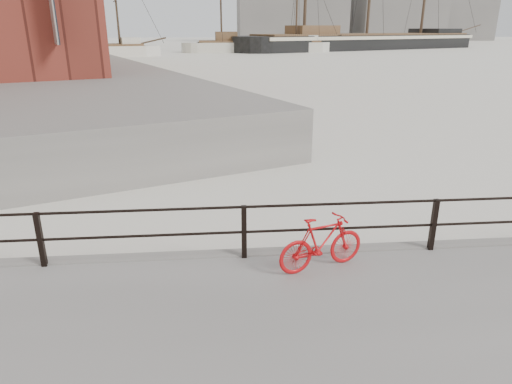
# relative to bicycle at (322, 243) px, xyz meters

# --- Properties ---
(ground) EXTENTS (400.00, 400.00, 0.00)m
(ground) POSITION_rel_bicycle_xyz_m (2.21, 0.67, -0.83)
(ground) COLOR white
(ground) RESTS_ON ground
(guardrail) EXTENTS (28.00, 0.10, 1.00)m
(guardrail) POSITION_rel_bicycle_xyz_m (2.21, 0.52, 0.02)
(guardrail) COLOR black
(guardrail) RESTS_ON promenade
(bicycle) EXTENTS (1.60, 0.73, 0.97)m
(bicycle) POSITION_rel_bicycle_xyz_m (0.00, 0.00, 0.00)
(bicycle) COLOR red
(bicycle) RESTS_ON promenade
(barque_black) EXTENTS (70.04, 46.76, 37.36)m
(barque_black) POSITION_rel_bicycle_xyz_m (29.20, 87.79, -0.83)
(barque_black) COLOR black
(barque_black) RESTS_ON ground
(schooner_mid) EXTENTS (29.99, 13.57, 21.20)m
(schooner_mid) POSITION_rel_bicycle_xyz_m (6.56, 78.76, -0.83)
(schooner_mid) COLOR beige
(schooner_mid) RESTS_ON ground
(schooner_left) EXTENTS (26.57, 16.94, 18.64)m
(schooner_left) POSITION_rel_bicycle_xyz_m (-21.34, 66.79, -0.83)
(schooner_left) COLOR beige
(schooner_left) RESTS_ON ground
(industrial_west) EXTENTS (32.00, 18.00, 18.00)m
(industrial_west) POSITION_rel_bicycle_xyz_m (22.21, 140.67, 8.17)
(industrial_west) COLOR gray
(industrial_west) RESTS_ON ground
(industrial_mid) EXTENTS (26.00, 20.00, 24.00)m
(industrial_mid) POSITION_rel_bicycle_xyz_m (57.21, 145.67, 11.17)
(industrial_mid) COLOR gray
(industrial_mid) RESTS_ON ground
(industrial_east) EXTENTS (20.00, 16.00, 14.00)m
(industrial_east) POSITION_rel_bicycle_xyz_m (80.21, 150.67, 6.17)
(industrial_east) COLOR gray
(industrial_east) RESTS_ON ground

